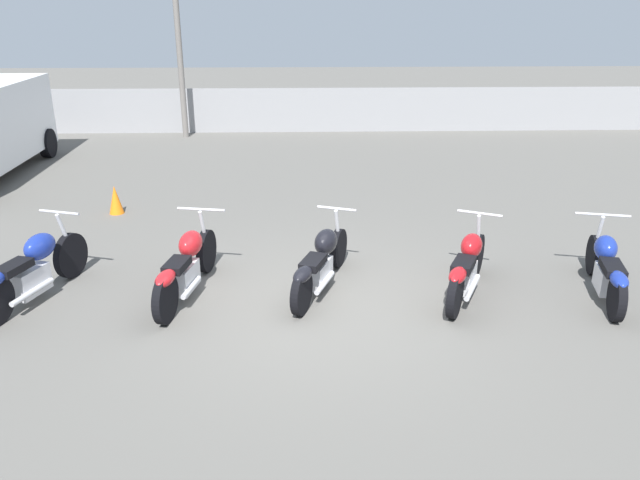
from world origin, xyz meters
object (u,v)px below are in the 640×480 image
(motorcycle_slot_0, at_px, (32,270))
(motorcycle_slot_2, at_px, (321,262))
(motorcycle_slot_3, at_px, (467,267))
(motorcycle_slot_4, at_px, (607,269))
(motorcycle_slot_1, at_px, (186,266))
(traffic_cone_far, at_px, (115,200))

(motorcycle_slot_0, height_order, motorcycle_slot_2, motorcycle_slot_0)
(motorcycle_slot_3, height_order, motorcycle_slot_4, motorcycle_slot_3)
(motorcycle_slot_0, height_order, motorcycle_slot_3, motorcycle_slot_0)
(motorcycle_slot_1, relative_size, traffic_cone_far, 4.13)
(motorcycle_slot_4, bearing_deg, motorcycle_slot_2, -171.61)
(motorcycle_slot_0, bearing_deg, motorcycle_slot_1, 19.56)
(motorcycle_slot_1, relative_size, motorcycle_slot_2, 1.05)
(motorcycle_slot_1, distance_m, traffic_cone_far, 3.92)
(motorcycle_slot_4, bearing_deg, traffic_cone_far, 167.09)
(motorcycle_slot_1, bearing_deg, motorcycle_slot_3, 8.74)
(motorcycle_slot_0, height_order, traffic_cone_far, motorcycle_slot_0)
(motorcycle_slot_1, height_order, motorcycle_slot_2, motorcycle_slot_1)
(motorcycle_slot_1, distance_m, motorcycle_slot_4, 5.45)
(motorcycle_slot_1, xyz_separation_m, motorcycle_slot_2, (1.75, 0.13, -0.02))
(motorcycle_slot_1, bearing_deg, motorcycle_slot_2, 14.91)
(motorcycle_slot_3, xyz_separation_m, traffic_cone_far, (-5.51, 3.56, -0.14))
(motorcycle_slot_3, xyz_separation_m, motorcycle_slot_4, (1.80, -0.09, -0.01))
(motorcycle_slot_3, bearing_deg, motorcycle_slot_4, 22.90)
(motorcycle_slot_0, bearing_deg, motorcycle_slot_2, 20.53)
(motorcycle_slot_1, height_order, motorcycle_slot_3, motorcycle_slot_1)
(traffic_cone_far, bearing_deg, motorcycle_slot_0, -91.31)
(motorcycle_slot_1, distance_m, motorcycle_slot_2, 1.75)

